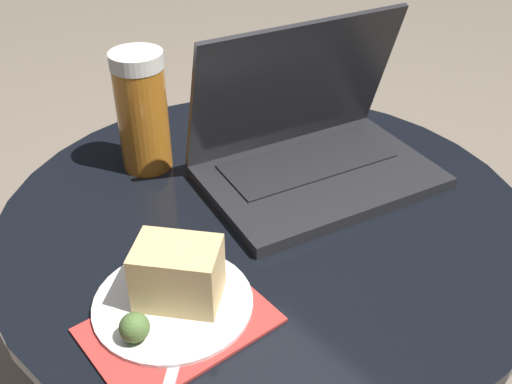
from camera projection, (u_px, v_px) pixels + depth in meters
The scene contains 6 objects.
table at pixel (265, 279), 0.90m from camera, with size 0.73×0.73×0.51m.
napkin at pixel (179, 325), 0.65m from camera, with size 0.20×0.15×0.00m.
laptop at pixel (311, 146), 0.88m from camera, with size 0.37×0.29×0.23m.
beer_glass at pixel (142, 112), 0.87m from camera, with size 0.08×0.08×0.18m.
snack_plate at pixel (174, 288), 0.66m from camera, with size 0.18×0.18×0.08m.
fork at pixel (190, 308), 0.67m from camera, with size 0.16×0.14×0.00m.
Camera 1 is at (-0.45, -0.49, 1.00)m, focal length 42.00 mm.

